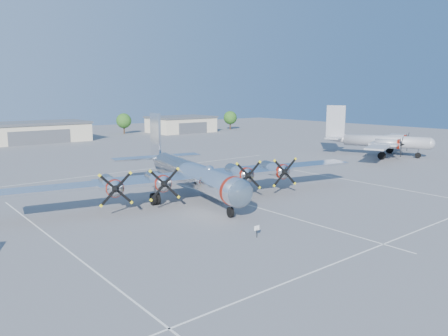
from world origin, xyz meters
TOP-DOWN VIEW (x-y plane):
  - ground at (0.00, 0.00)m, footprint 260.00×260.00m
  - parking_lines at (0.00, -1.75)m, footprint 60.00×50.08m
  - hangar_center at (0.00, 81.96)m, footprint 28.60×14.60m
  - hangar_east at (48.00, 81.96)m, footprint 20.60×14.60m
  - tree_east at (30.00, 88.00)m, footprint 4.80×4.80m
  - tree_far_east at (68.00, 80.00)m, footprint 4.80×4.80m
  - main_bomber_b29 at (-2.86, 3.38)m, footprint 51.13×39.91m
  - twin_engine_east at (48.98, 8.45)m, footprint 39.28×34.19m
  - info_placard at (-7.37, -13.67)m, footprint 0.59×0.07m

SIDE VIEW (x-z plane):
  - ground at x=0.00m, z-range 0.00..0.00m
  - main_bomber_b29 at x=-2.86m, z-range -5.06..5.06m
  - twin_engine_east at x=48.98m, z-range -5.20..5.20m
  - parking_lines at x=0.00m, z-range 0.00..0.01m
  - info_placard at x=-7.37m, z-range 0.23..1.35m
  - hangar_center at x=0.00m, z-range 0.01..5.41m
  - hangar_east at x=48.00m, z-range 0.01..5.41m
  - tree_east at x=30.00m, z-range 0.90..7.54m
  - tree_far_east at x=68.00m, z-range 0.90..7.54m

